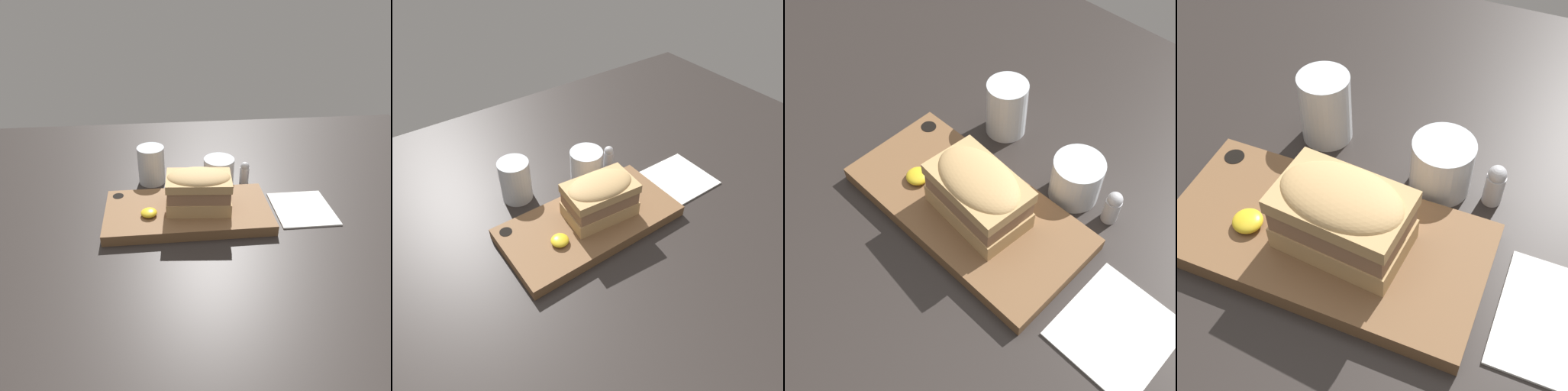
{
  "view_description": "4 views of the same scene",
  "coord_description": "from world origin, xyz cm",
  "views": [
    {
      "loc": [
        0.4,
        -80.51,
        55.83
      ],
      "look_at": [
        7.88,
        -5.84,
        9.09
      ],
      "focal_mm": 35.0,
      "sensor_mm": 36.0,
      "label": 1
    },
    {
      "loc": [
        -29.33,
        -52.48,
        64.87
      ],
      "look_at": [
        7.21,
        -1.34,
        8.61
      ],
      "focal_mm": 35.0,
      "sensor_mm": 36.0,
      "label": 2
    },
    {
      "loc": [
        39.69,
        -35.51,
        67.61
      ],
      "look_at": [
        8.86,
        -4.26,
        9.59
      ],
      "focal_mm": 45.0,
      "sensor_mm": 36.0,
      "label": 3
    },
    {
      "loc": [
        26.0,
        -37.82,
        58.16
      ],
      "look_at": [
        10.65,
        -0.72,
        10.45
      ],
      "focal_mm": 50.0,
      "sensor_mm": 36.0,
      "label": 4
    }
  ],
  "objects": [
    {
      "name": "mustard_dollop",
      "position": [
        -3.51,
        -6.39,
        5.4
      ],
      "size": [
        3.8,
        3.8,
        1.52
      ],
      "color": "gold",
      "rests_on": "serving_board"
    },
    {
      "name": "sandwich",
      "position": [
        8.41,
        -4.19,
        9.91
      ],
      "size": [
        15.86,
        10.64,
        9.78
      ],
      "rotation": [
        0.0,
        0.0,
        -0.08
      ],
      "color": "tan",
      "rests_on": "serving_board"
    },
    {
      "name": "wine_glass",
      "position": [
        15.65,
        11.11,
        5.45
      ],
      "size": [
        8.36,
        8.36,
        7.76
      ],
      "color": "silver",
      "rests_on": "dining_table"
    },
    {
      "name": "napkin",
      "position": [
        34.86,
        -3.76,
        2.2
      ],
      "size": [
        14.43,
        15.53,
        0.4
      ],
      "rotation": [
        0.0,
        0.0,
        0.0
      ],
      "color": "white",
      "rests_on": "dining_table"
    },
    {
      "name": "salt_shaker",
      "position": [
        22.92,
        11.15,
        5.23
      ],
      "size": [
        2.58,
        2.58,
        6.34
      ],
      "color": "silver",
      "rests_on": "dining_table"
    },
    {
      "name": "dining_table",
      "position": [
        0.0,
        0.0,
        1.0
      ],
      "size": [
        186.16,
        119.5,
        2.0
      ],
      "color": "#282321",
      "rests_on": "ground"
    },
    {
      "name": "serving_board",
      "position": [
        5.71,
        -4.03,
        3.32
      ],
      "size": [
        39.75,
        19.52,
        2.71
      ],
      "color": "brown",
      "rests_on": "dining_table"
    },
    {
      "name": "water_glass",
      "position": [
        -2.79,
        14.3,
        6.56
      ],
      "size": [
        7.4,
        7.4,
        10.5
      ],
      "color": "silver",
      "rests_on": "dining_table"
    }
  ]
}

